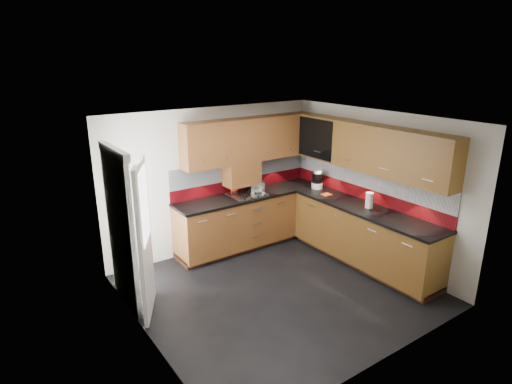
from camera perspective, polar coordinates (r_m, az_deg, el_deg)
room at (r=5.61m, az=3.25°, el=0.35°), size 4.00×3.80×2.64m
base_cabinets at (r=7.14m, az=6.35°, el=-4.90°), size 2.70×3.20×0.95m
countertop at (r=6.95m, az=6.48°, el=-1.29°), size 2.72×3.22×0.04m
backsplash at (r=7.16m, az=6.73°, el=1.72°), size 2.70×3.20×0.54m
upper_cabinets at (r=6.88m, az=7.44°, el=6.41°), size 2.50×3.20×0.72m
extractor_hood at (r=7.20m, az=-1.93°, el=2.51°), size 0.60×0.33×0.40m
glass_cabinet at (r=7.40m, az=8.75°, el=7.37°), size 0.32×0.80×0.66m
back_door at (r=5.62m, az=-16.32°, el=-5.43°), size 0.42×1.19×2.04m
gas_hob at (r=7.16m, az=-1.18°, el=-0.28°), size 0.58×0.51×0.04m
utensil_pot at (r=7.26m, az=-2.89°, el=0.63°), size 0.12×0.12×0.44m
toaster at (r=7.35m, az=0.16°, el=0.74°), size 0.27×0.22×0.17m
food_processor at (r=7.56m, az=8.17°, el=1.55°), size 0.19×0.19×0.32m
paper_towel at (r=6.76m, az=14.87°, el=-1.07°), size 0.13×0.13×0.24m
orange_cloth at (r=7.25m, az=9.40°, el=-0.35°), size 0.16×0.13×0.02m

